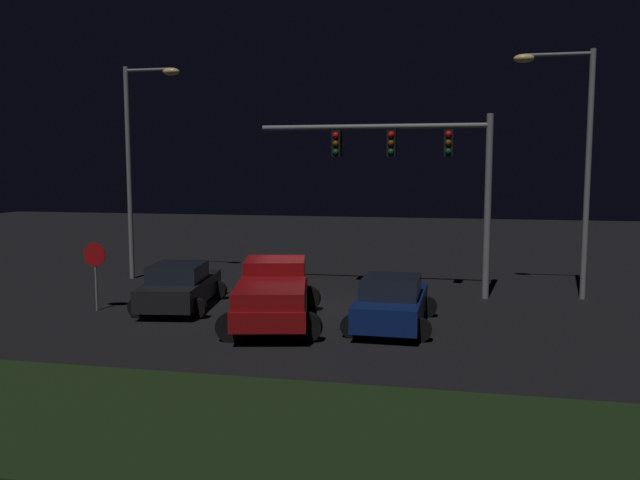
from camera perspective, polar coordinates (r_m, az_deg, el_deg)
ground_plane at (r=21.80m, az=-2.29°, el=-5.98°), size 80.00×80.00×0.00m
grass_median at (r=12.75m, az=-13.78°, el=-15.03°), size 25.23×5.24×0.10m
pickup_truck at (r=19.68m, az=-4.07°, el=-4.37°), size 3.66×5.71×1.80m
car_sedan at (r=22.23m, az=-12.08°, el=-3.94°), size 2.90×4.61×1.51m
car_sedan_far at (r=19.31m, az=6.25°, el=-5.39°), size 2.52×4.42×1.51m
traffic_signal_gantry at (r=23.77m, az=8.53°, el=6.87°), size 8.32×0.56×6.50m
street_lamp_left at (r=28.15m, az=-15.50°, el=7.67°), size 2.43×0.44×8.70m
street_lamp_right at (r=24.66m, az=21.13°, el=7.72°), size 2.72×0.44×8.67m
stop_sign at (r=22.42m, az=-18.96°, el=-1.93°), size 0.76×0.08×2.23m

